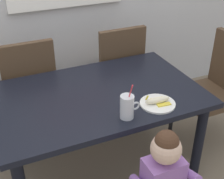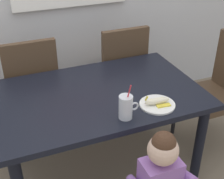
{
  "view_description": "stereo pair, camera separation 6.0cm",
  "coord_description": "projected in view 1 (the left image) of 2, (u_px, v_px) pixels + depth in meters",
  "views": [
    {
      "loc": [
        -0.65,
        -1.7,
        1.83
      ],
      "look_at": [
        0.06,
        -0.09,
        0.79
      ],
      "focal_mm": 49.94,
      "sensor_mm": 36.0,
      "label": 1
    },
    {
      "loc": [
        -0.6,
        -1.73,
        1.83
      ],
      "look_at": [
        0.06,
        -0.09,
        0.79
      ],
      "focal_mm": 49.94,
      "sensor_mm": 36.0,
      "label": 2
    }
  ],
  "objects": [
    {
      "name": "dining_chair_left",
      "position": [
        29.0,
        85.0,
        2.61
      ],
      "size": [
        0.44,
        0.45,
        0.96
      ],
      "rotation": [
        0.0,
        0.0,
        3.14
      ],
      "color": "#4C3826",
      "rests_on": "ground"
    },
    {
      "name": "snack_plate",
      "position": [
        158.0,
        104.0,
        2.0
      ],
      "size": [
        0.23,
        0.23,
        0.01
      ],
      "primitive_type": "cylinder",
      "color": "white",
      "rests_on": "dining_table"
    },
    {
      "name": "milk_cup",
      "position": [
        127.0,
        108.0,
        1.85
      ],
      "size": [
        0.13,
        0.09,
        0.25
      ],
      "color": "silver",
      "rests_on": "dining_table"
    },
    {
      "name": "dining_chair_far",
      "position": [
        216.0,
        85.0,
        2.61
      ],
      "size": [
        0.44,
        0.44,
        0.96
      ],
      "rotation": [
        0.0,
        0.0,
        -1.57
      ],
      "color": "#4C3826",
      "rests_on": "ground"
    },
    {
      "name": "toddler_standing",
      "position": [
        163.0,
        176.0,
        1.75
      ],
      "size": [
        0.33,
        0.24,
        0.84
      ],
      "color": "#3F4760",
      "rests_on": "ground"
    },
    {
      "name": "ground_plane",
      "position": [
        100.0,
        171.0,
        2.5
      ],
      "size": [
        24.0,
        24.0,
        0.0
      ],
      "primitive_type": "plane",
      "color": "#7A6B56"
    },
    {
      "name": "dining_chair_right",
      "position": [
        117.0,
        69.0,
        2.87
      ],
      "size": [
        0.44,
        0.45,
        0.96
      ],
      "rotation": [
        0.0,
        0.0,
        3.14
      ],
      "color": "#4C3826",
      "rests_on": "ground"
    },
    {
      "name": "dining_table",
      "position": [
        98.0,
        105.0,
        2.18
      ],
      "size": [
        1.41,
        0.9,
        0.73
      ],
      "color": "black",
      "rests_on": "ground"
    },
    {
      "name": "peeled_banana",
      "position": [
        158.0,
        100.0,
        1.99
      ],
      "size": [
        0.17,
        0.11,
        0.07
      ],
      "rotation": [
        0.0,
        0.0,
        -0.09
      ],
      "color": "#F4EAC6",
      "rests_on": "snack_plate"
    }
  ]
}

